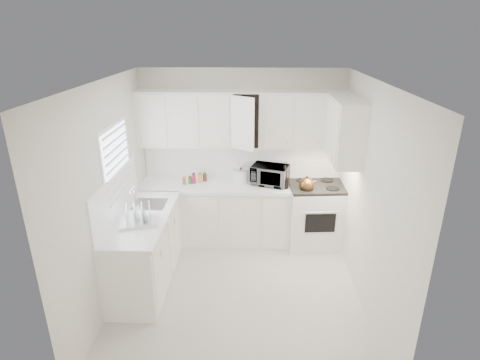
{
  "coord_description": "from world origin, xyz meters",
  "views": [
    {
      "loc": [
        0.17,
        -4.09,
        3.12
      ],
      "look_at": [
        0.0,
        0.7,
        1.25
      ],
      "focal_mm": 29.24,
      "sensor_mm": 36.0,
      "label": 1
    }
  ],
  "objects_px": {
    "stove": "(315,207)",
    "dish_rack": "(137,214)",
    "rice_cooker": "(241,175)",
    "tea_kettle": "(307,183)",
    "utensil_crock": "(285,177)",
    "microwave": "(270,173)"
  },
  "relations": [
    {
      "from": "tea_kettle",
      "to": "rice_cooker",
      "type": "height_order",
      "value": "rice_cooker"
    },
    {
      "from": "rice_cooker",
      "to": "dish_rack",
      "type": "xyz_separation_m",
      "value": [
        -1.18,
        -1.38,
        0.0
      ]
    },
    {
      "from": "tea_kettle",
      "to": "dish_rack",
      "type": "distance_m",
      "value": 2.38
    },
    {
      "from": "tea_kettle",
      "to": "utensil_crock",
      "type": "height_order",
      "value": "utensil_crock"
    },
    {
      "from": "microwave",
      "to": "rice_cooker",
      "type": "relative_size",
      "value": 2.2
    },
    {
      "from": "dish_rack",
      "to": "stove",
      "type": "bearing_deg",
      "value": 11.9
    },
    {
      "from": "tea_kettle",
      "to": "utensil_crock",
      "type": "distance_m",
      "value": 0.32
    },
    {
      "from": "stove",
      "to": "dish_rack",
      "type": "distance_m",
      "value": 2.65
    },
    {
      "from": "stove",
      "to": "microwave",
      "type": "xyz_separation_m",
      "value": [
        -0.69,
        0.07,
        0.5
      ]
    },
    {
      "from": "utensil_crock",
      "to": "dish_rack",
      "type": "distance_m",
      "value": 2.16
    },
    {
      "from": "tea_kettle",
      "to": "rice_cooker",
      "type": "bearing_deg",
      "value": 164.43
    },
    {
      "from": "microwave",
      "to": "utensil_crock",
      "type": "xyz_separation_m",
      "value": [
        0.21,
        -0.15,
        0.0
      ]
    },
    {
      "from": "microwave",
      "to": "rice_cooker",
      "type": "distance_m",
      "value": 0.44
    },
    {
      "from": "utensil_crock",
      "to": "microwave",
      "type": "bearing_deg",
      "value": 144.34
    },
    {
      "from": "tea_kettle",
      "to": "utensil_crock",
      "type": "xyz_separation_m",
      "value": [
        -0.3,
        0.08,
        0.07
      ]
    },
    {
      "from": "stove",
      "to": "rice_cooker",
      "type": "xyz_separation_m",
      "value": [
        -1.13,
        0.14,
        0.45
      ]
    },
    {
      "from": "stove",
      "to": "utensil_crock",
      "type": "xyz_separation_m",
      "value": [
        -0.48,
        -0.08,
        0.5
      ]
    },
    {
      "from": "dish_rack",
      "to": "tea_kettle",
      "type": "bearing_deg",
      "value": 10.55
    },
    {
      "from": "stove",
      "to": "microwave",
      "type": "distance_m",
      "value": 0.86
    },
    {
      "from": "stove",
      "to": "tea_kettle",
      "type": "relative_size",
      "value": 4.81
    },
    {
      "from": "rice_cooker",
      "to": "utensil_crock",
      "type": "relative_size",
      "value": 0.67
    },
    {
      "from": "stove",
      "to": "dish_rack",
      "type": "relative_size",
      "value": 2.8
    }
  ]
}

